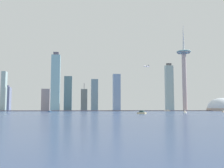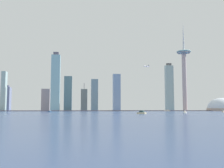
{
  "view_description": "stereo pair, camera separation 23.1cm",
  "coord_description": "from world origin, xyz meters",
  "px_view_note": "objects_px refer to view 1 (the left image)",
  "views": [
    {
      "loc": [
        -74.48,
        -254.76,
        6.38
      ],
      "look_at": [
        14.06,
        504.52,
        79.96
      ],
      "focal_mm": 41.63,
      "sensor_mm": 36.0,
      "label": 1
    },
    {
      "loc": [
        -74.25,
        -254.79,
        6.38
      ],
      "look_at": [
        14.06,
        504.52,
        79.96
      ],
      "focal_mm": 41.63,
      "sensor_mm": 36.0,
      "label": 2
    }
  ],
  "objects_px": {
    "skyscraper_6": "(4,91)",
    "skyscraper_8": "(168,92)",
    "observation_tower": "(184,67)",
    "skyscraper_9": "(117,92)",
    "boat_2": "(50,111)",
    "skyscraper_5": "(46,100)",
    "boat_1": "(167,111)",
    "stadium_dome": "(222,108)",
    "boat_3": "(223,111)",
    "skyscraper_4": "(56,82)",
    "skyscraper_3": "(84,100)",
    "skyscraper_7": "(169,88)",
    "skyscraper_1": "(6,99)",
    "skyscraper_2": "(68,94)",
    "skyscraper_0": "(94,95)",
    "boat_0": "(142,113)",
    "airplane": "(146,66)",
    "boat_4": "(185,112)"
  },
  "relations": [
    {
      "from": "skyscraper_0",
      "to": "boat_1",
      "type": "distance_m",
      "value": 247.04
    },
    {
      "from": "skyscraper_1",
      "to": "stadium_dome",
      "type": "bearing_deg",
      "value": -8.37
    },
    {
      "from": "skyscraper_1",
      "to": "boat_0",
      "type": "height_order",
      "value": "skyscraper_1"
    },
    {
      "from": "boat_0",
      "to": "airplane",
      "type": "bearing_deg",
      "value": 126.53
    },
    {
      "from": "skyscraper_7",
      "to": "boat_3",
      "type": "distance_m",
      "value": 380.47
    },
    {
      "from": "skyscraper_8",
      "to": "boat_3",
      "type": "height_order",
      "value": "skyscraper_8"
    },
    {
      "from": "skyscraper_1",
      "to": "skyscraper_2",
      "type": "bearing_deg",
      "value": 5.06
    },
    {
      "from": "skyscraper_5",
      "to": "skyscraper_8",
      "type": "relative_size",
      "value": 0.53
    },
    {
      "from": "skyscraper_8",
      "to": "boat_0",
      "type": "height_order",
      "value": "skyscraper_8"
    },
    {
      "from": "skyscraper_8",
      "to": "skyscraper_9",
      "type": "xyz_separation_m",
      "value": [
        -194.79,
        -68.87,
        -5.91
      ]
    },
    {
      "from": "stadium_dome",
      "to": "boat_1",
      "type": "relative_size",
      "value": 6.15
    },
    {
      "from": "stadium_dome",
      "to": "boat_3",
      "type": "bearing_deg",
      "value": -119.32
    },
    {
      "from": "skyscraper_2",
      "to": "boat_0",
      "type": "height_order",
      "value": "skyscraper_2"
    },
    {
      "from": "skyscraper_4",
      "to": "skyscraper_3",
      "type": "bearing_deg",
      "value": 33.35
    },
    {
      "from": "boat_2",
      "to": "boat_3",
      "type": "relative_size",
      "value": 1.16
    },
    {
      "from": "skyscraper_0",
      "to": "skyscraper_2",
      "type": "distance_m",
      "value": 100.72
    },
    {
      "from": "skyscraper_6",
      "to": "skyscraper_8",
      "type": "height_order",
      "value": "skyscraper_8"
    },
    {
      "from": "skyscraper_3",
      "to": "airplane",
      "type": "bearing_deg",
      "value": -29.98
    },
    {
      "from": "boat_3",
      "to": "skyscraper_8",
      "type": "bearing_deg",
      "value": 30.03
    },
    {
      "from": "skyscraper_4",
      "to": "skyscraper_5",
      "type": "bearing_deg",
      "value": 148.4
    },
    {
      "from": "skyscraper_3",
      "to": "observation_tower",
      "type": "bearing_deg",
      "value": -16.78
    },
    {
      "from": "skyscraper_3",
      "to": "skyscraper_9",
      "type": "bearing_deg",
      "value": -32.42
    },
    {
      "from": "boat_1",
      "to": "skyscraper_0",
      "type": "bearing_deg",
      "value": -35.67
    },
    {
      "from": "skyscraper_3",
      "to": "skyscraper_4",
      "type": "xyz_separation_m",
      "value": [
        -89.82,
        -59.12,
        52.91
      ]
    },
    {
      "from": "skyscraper_4",
      "to": "boat_1",
      "type": "height_order",
      "value": "skyscraper_4"
    },
    {
      "from": "boat_0",
      "to": "boat_1",
      "type": "distance_m",
      "value": 405.77
    },
    {
      "from": "skyscraper_9",
      "to": "airplane",
      "type": "bearing_deg",
      "value": -26.94
    },
    {
      "from": "skyscraper_5",
      "to": "boat_2",
      "type": "height_order",
      "value": "skyscraper_5"
    },
    {
      "from": "skyscraper_1",
      "to": "boat_4",
      "type": "xyz_separation_m",
      "value": [
        391.62,
        -513.68,
        -38.01
      ]
    },
    {
      "from": "skyscraper_8",
      "to": "boat_2",
      "type": "height_order",
      "value": "skyscraper_8"
    },
    {
      "from": "skyscraper_0",
      "to": "boat_0",
      "type": "distance_m",
      "value": 519.97
    },
    {
      "from": "skyscraper_7",
      "to": "skyscraper_3",
      "type": "bearing_deg",
      "value": 171.74
    },
    {
      "from": "stadium_dome",
      "to": "skyscraper_5",
      "type": "bearing_deg",
      "value": 172.81
    },
    {
      "from": "skyscraper_6",
      "to": "skyscraper_7",
      "type": "relative_size",
      "value": 0.75
    },
    {
      "from": "stadium_dome",
      "to": "skyscraper_8",
      "type": "height_order",
      "value": "skyscraper_8"
    },
    {
      "from": "boat_2",
      "to": "skyscraper_7",
      "type": "bearing_deg",
      "value": -52.08
    },
    {
      "from": "skyscraper_7",
      "to": "skyscraper_8",
      "type": "xyz_separation_m",
      "value": [
        12.4,
        45.18,
        -13.42
      ]
    },
    {
      "from": "skyscraper_1",
      "to": "skyscraper_4",
      "type": "bearing_deg",
      "value": -17.29
    },
    {
      "from": "skyscraper_8",
      "to": "boat_2",
      "type": "xyz_separation_m",
      "value": [
        -373.91,
        -304.41,
        -63.32
      ]
    },
    {
      "from": "stadium_dome",
      "to": "skyscraper_1",
      "type": "height_order",
      "value": "skyscraper_1"
    },
    {
      "from": "observation_tower",
      "to": "boat_3",
      "type": "bearing_deg",
      "value": -100.03
    },
    {
      "from": "observation_tower",
      "to": "skyscraper_9",
      "type": "bearing_deg",
      "value": 171.91
    },
    {
      "from": "stadium_dome",
      "to": "boat_0",
      "type": "bearing_deg",
      "value": -128.98
    },
    {
      "from": "skyscraper_1",
      "to": "boat_3",
      "type": "bearing_deg",
      "value": -38.33
    },
    {
      "from": "stadium_dome",
      "to": "skyscraper_9",
      "type": "relative_size",
      "value": 0.79
    },
    {
      "from": "skyscraper_0",
      "to": "airplane",
      "type": "xyz_separation_m",
      "value": [
        156.35,
        -68.35,
        86.37
      ]
    },
    {
      "from": "skyscraper_3",
      "to": "skyscraper_5",
      "type": "height_order",
      "value": "skyscraper_3"
    },
    {
      "from": "observation_tower",
      "to": "skyscraper_6",
      "type": "bearing_deg",
      "value": 177.07
    },
    {
      "from": "skyscraper_5",
      "to": "boat_1",
      "type": "distance_m",
      "value": 380.07
    },
    {
      "from": "skyscraper_4",
      "to": "skyscraper_7",
      "type": "bearing_deg",
      "value": 2.72
    }
  ]
}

